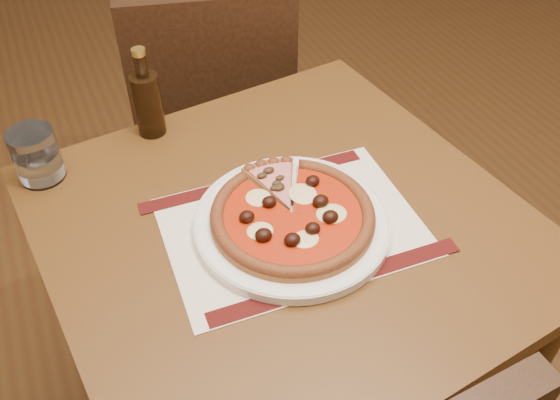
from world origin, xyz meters
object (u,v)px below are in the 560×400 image
(pizza, at_px, (293,215))
(chair_far, at_px, (214,111))
(water_glass, at_px, (36,155))
(plate, at_px, (292,223))
(bottle, at_px, (147,101))
(table, at_px, (284,258))

(pizza, bearing_deg, chair_far, 82.87)
(pizza, height_order, water_glass, water_glass)
(chair_far, distance_m, water_glass, 0.67)
(plate, distance_m, pizza, 0.02)
(pizza, xyz_separation_m, water_glass, (-0.37, 0.31, 0.02))
(chair_far, xyz_separation_m, bottle, (-0.24, -0.34, 0.31))
(table, bearing_deg, bottle, 112.51)
(table, distance_m, bottle, 0.41)
(table, bearing_deg, pizza, -78.99)
(chair_far, relative_size, pizza, 3.21)
(plate, bearing_deg, bottle, 111.86)
(pizza, bearing_deg, water_glass, 139.92)
(water_glass, height_order, bottle, bottle)
(table, xyz_separation_m, water_glass, (-0.37, 0.29, 0.15))
(table, height_order, bottle, bottle)
(chair_far, bearing_deg, pizza, 96.67)
(water_glass, bearing_deg, table, -38.30)
(pizza, bearing_deg, bottle, 111.83)
(table, relative_size, plate, 2.62)
(plate, bearing_deg, table, 101.27)
(table, distance_m, water_glass, 0.50)
(chair_far, height_order, bottle, bottle)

